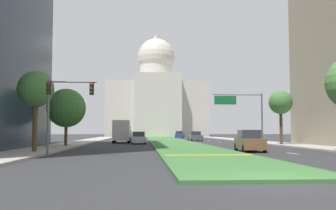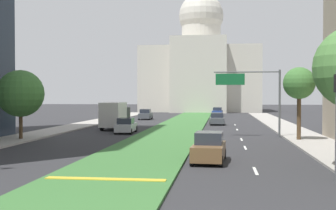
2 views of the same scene
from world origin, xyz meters
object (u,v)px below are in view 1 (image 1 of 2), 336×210
Objects in this scene: overhead_guide_sign at (243,107)px; street_tree_right_mid at (281,103)px; traffic_light_near_left at (61,100)px; street_tree_left_near at (36,90)px; sedan_far_horizon at (127,135)px; sedan_very_far at (179,135)px; box_truck_delivery at (122,131)px; sedan_midblock at (138,138)px; street_tree_left_mid at (66,108)px; capitol_building at (156,102)px; sedan_distant at (195,136)px; sedan_lead_stopped at (249,142)px.

street_tree_right_mid reaches higher than overhead_guide_sign.
traffic_light_near_left is at bearing -140.14° from street_tree_right_mid.
sedan_far_horizon is (5.37, 46.35, -4.11)m from street_tree_left_near.
box_truck_delivery is at bearing -108.09° from sedan_very_far.
traffic_light_near_left is 1.20× the size of sedan_far_horizon.
street_tree_right_mid reaches higher than sedan_very_far.
street_tree_left_mid is at bearing -132.31° from sedan_midblock.
traffic_light_near_left is at bearing -96.15° from capitol_building.
sedan_midblock is at bearing -94.14° from capitol_building.
capitol_building is 70.29m from overhead_guide_sign.
traffic_light_near_left reaches higher than box_truck_delivery.
sedan_distant is at bearing -84.86° from capitol_building.
street_tree_left_mid is 12.00m from sedan_midblock.
street_tree_left_mid is (0.10, 11.85, -0.72)m from street_tree_left_near.
sedan_midblock is (5.00, 24.53, -3.03)m from traffic_light_near_left.
sedan_far_horizon is 0.68× the size of box_truck_delivery.
street_tree_left_near is 1.43× the size of sedan_very_far.
street_tree_left_mid is 0.99× the size of box_truck_delivery.
capitol_building is 6.01× the size of traffic_light_near_left.
box_truck_delivery is at bearing -89.85° from sedan_far_horizon.
sedan_far_horizon is at bearing -128.62° from sedan_very_far.
sedan_distant is 15.35m from box_truck_delivery.
sedan_very_far is (17.17, 61.13, -4.14)m from street_tree_left_near.
box_truck_delivery is at bearing 68.21° from street_tree_left_mid.
box_truck_delivery reaches higher than sedan_midblock.
capitol_building is at bearing 80.50° from street_tree_left_mid.
sedan_midblock is 1.00× the size of sedan_distant.
box_truck_delivery is (-15.69, 7.75, -3.01)m from overhead_guide_sign.
overhead_guide_sign is 1.00× the size of street_tree_right_mid.
capitol_building is 4.95× the size of street_tree_left_mid.
traffic_light_near_left is (-9.83, -91.14, -6.67)m from capitol_building.
overhead_guide_sign is 1.45× the size of sedan_distant.
street_tree_left_mid reaches higher than sedan_midblock.
sedan_midblock reaches higher than sedan_distant.
sedan_far_horizon is (-2.47, 26.00, 0.04)m from sedan_midblock.
street_tree_left_mid reaches higher than sedan_very_far.
street_tree_left_near is at bearing -96.60° from sedan_far_horizon.
street_tree_left_mid is at bearing 148.09° from sedan_lead_stopped.
street_tree_right_mid reaches higher than street_tree_left_mid.
overhead_guide_sign is at bearing -84.85° from sedan_very_far.
street_tree_right_mid is 47.80m from sedan_very_far.
sedan_midblock is at bearing -63.40° from box_truck_delivery.
box_truck_delivery is at bearing 116.60° from sedan_midblock.
sedan_far_horizon is (-15.74, 28.93, -3.87)m from overhead_guide_sign.
box_truck_delivery is (-2.42, 4.82, 0.91)m from sedan_midblock.
capitol_building reaches higher than street_tree_right_mid.
capitol_building is 4.81× the size of overhead_guide_sign.
sedan_very_far is (14.34, 65.31, -3.02)m from traffic_light_near_left.
overhead_guide_sign is 33.16m from sedan_far_horizon.
street_tree_left_near is at bearing -102.16° from box_truck_delivery.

